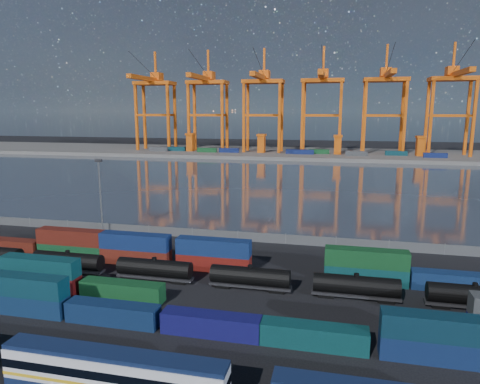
# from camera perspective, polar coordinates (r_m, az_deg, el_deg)

# --- Properties ---
(ground) EXTENTS (700.00, 700.00, 0.00)m
(ground) POSITION_cam_1_polar(r_m,az_deg,el_deg) (64.62, -6.03, -13.67)
(ground) COLOR black
(ground) RESTS_ON ground
(harbor_water) EXTENTS (700.00, 700.00, 0.00)m
(harbor_water) POSITION_cam_1_polar(r_m,az_deg,el_deg) (163.95, 5.78, 1.33)
(harbor_water) COLOR #303845
(harbor_water) RESTS_ON ground
(far_quay) EXTENTS (700.00, 70.00, 2.00)m
(far_quay) POSITION_cam_1_polar(r_m,az_deg,el_deg) (267.55, 8.54, 5.11)
(far_quay) COLOR #514F4C
(far_quay) RESTS_ON ground
(distant_mountains) EXTENTS (2470.00, 1100.00, 520.00)m
(distant_mountains) POSITION_cam_1_polar(r_m,az_deg,el_deg) (1667.49, 14.78, 17.06)
(distant_mountains) COLOR #1E2630
(distant_mountains) RESTS_ON ground
(passenger_train) EXTENTS (74.05, 2.72, 4.67)m
(passenger_train) POSITION_cam_1_polar(r_m,az_deg,el_deg) (45.11, -16.48, -22.32)
(passenger_train) COLOR silver
(passenger_train) RESTS_ON ground
(container_row_south) EXTENTS (140.27, 2.49, 5.31)m
(container_row_south) POSITION_cam_1_polar(r_m,az_deg,el_deg) (55.87, -10.99, -15.40)
(container_row_south) COLOR #424447
(container_row_south) RESTS_ON ground
(container_row_mid) EXTENTS (141.90, 2.50, 5.32)m
(container_row_mid) POSITION_cam_1_polar(r_m,az_deg,el_deg) (61.06, -7.11, -13.29)
(container_row_mid) COLOR #46494C
(container_row_mid) RESTS_ON ground
(container_row_north) EXTENTS (129.46, 2.58, 5.51)m
(container_row_north) POSITION_cam_1_polar(r_m,az_deg,el_deg) (72.82, -1.98, -8.86)
(container_row_north) COLOR navy
(container_row_north) RESTS_ON ground
(tanker_string) EXTENTS (90.02, 2.69, 3.85)m
(tanker_string) POSITION_cam_1_polar(r_m,az_deg,el_deg) (67.74, -5.20, -10.70)
(tanker_string) COLOR black
(tanker_string) RESTS_ON ground
(waterfront_fence) EXTENTS (160.12, 0.12, 2.20)m
(waterfront_fence) POSITION_cam_1_polar(r_m,az_deg,el_deg) (89.57, -0.28, -5.90)
(waterfront_fence) COLOR #595B5E
(waterfront_fence) RESTS_ON ground
(yard_light_mast) EXTENTS (1.60, 0.40, 16.60)m
(yard_light_mast) POSITION_cam_1_polar(r_m,az_deg,el_deg) (96.92, -18.12, -0.11)
(yard_light_mast) COLOR slate
(yard_light_mast) RESTS_ON ground
(gantry_cranes) EXTENTS (199.46, 46.97, 63.60)m
(gantry_cranes) POSITION_cam_1_polar(r_m,az_deg,el_deg) (260.61, 6.98, 13.37)
(gantry_cranes) COLOR #DE590F
(gantry_cranes) RESTS_ON ground
(quay_containers) EXTENTS (172.58, 10.99, 2.60)m
(quay_containers) POSITION_cam_1_polar(r_m,az_deg,el_deg) (253.98, 5.83, 5.40)
(quay_containers) COLOR navy
(quay_containers) RESTS_ON far_quay
(straddle_carriers) EXTENTS (140.00, 7.00, 11.10)m
(straddle_carriers) POSITION_cam_1_polar(r_m,az_deg,el_deg) (257.24, 7.86, 6.43)
(straddle_carriers) COLOR #DE590F
(straddle_carriers) RESTS_ON far_quay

